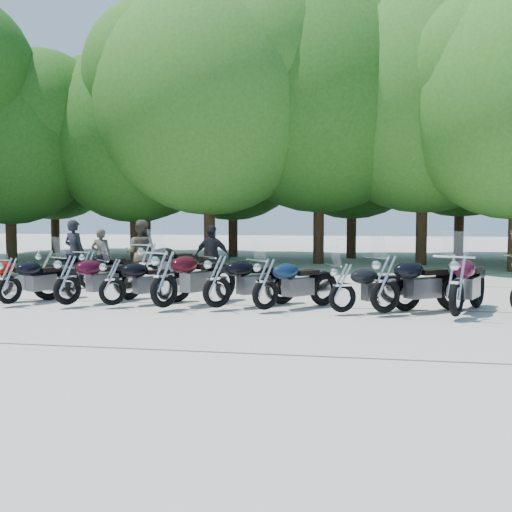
% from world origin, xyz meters
% --- Properties ---
extents(ground, '(90.00, 90.00, 0.00)m').
position_xyz_m(ground, '(0.00, 0.00, 0.00)').
color(ground, '#A7A397').
rests_on(ground, ground).
extents(tree_1, '(6.97, 6.97, 8.55)m').
position_xyz_m(tree_1, '(-12.04, 11.24, 5.06)').
color(tree_1, '#3A2614').
rests_on(tree_1, ground).
extents(tree_2, '(7.31, 7.31, 8.97)m').
position_xyz_m(tree_2, '(-7.25, 12.84, 5.31)').
color(tree_2, '#3A2614').
rests_on(tree_2, ground).
extents(tree_3, '(8.70, 8.70, 10.67)m').
position_xyz_m(tree_3, '(-3.57, 11.24, 6.32)').
color(tree_3, '#3A2614').
rests_on(tree_3, ground).
extents(tree_4, '(9.13, 9.13, 11.20)m').
position_xyz_m(tree_4, '(0.54, 13.09, 6.64)').
color(tree_4, '#3A2614').
rests_on(tree_4, ground).
extents(tree_5, '(9.04, 9.04, 11.10)m').
position_xyz_m(tree_5, '(4.61, 13.20, 6.57)').
color(tree_5, '#3A2614').
rests_on(tree_5, ground).
extents(tree_9, '(7.59, 7.59, 9.32)m').
position_xyz_m(tree_9, '(-13.53, 17.59, 5.52)').
color(tree_9, '#3A2614').
rests_on(tree_9, ground).
extents(tree_10, '(7.78, 7.78, 9.55)m').
position_xyz_m(tree_10, '(-8.29, 16.97, 5.66)').
color(tree_10, '#3A2614').
rests_on(tree_10, ground).
extents(tree_11, '(7.56, 7.56, 9.28)m').
position_xyz_m(tree_11, '(-3.76, 16.43, 5.49)').
color(tree_11, '#3A2614').
rests_on(tree_11, ground).
extents(tree_12, '(7.88, 7.88, 9.67)m').
position_xyz_m(tree_12, '(1.80, 16.47, 5.72)').
color(tree_12, '#3A2614').
rests_on(tree_12, ground).
extents(tree_13, '(8.31, 8.31, 10.20)m').
position_xyz_m(tree_13, '(6.69, 17.47, 6.04)').
color(tree_13, '#3A2614').
rests_on(tree_13, ground).
extents(motorcycle_1, '(1.44, 2.24, 1.22)m').
position_xyz_m(motorcycle_1, '(-5.27, 0.41, 0.61)').
color(motorcycle_1, black).
rests_on(motorcycle_1, ground).
extents(motorcycle_2, '(1.76, 2.31, 1.29)m').
position_xyz_m(motorcycle_2, '(-3.94, 0.49, 0.64)').
color(motorcycle_2, '#320617').
rests_on(motorcycle_2, ground).
extents(motorcycle_3, '(1.98, 1.95, 1.20)m').
position_xyz_m(motorcycle_3, '(-2.97, 0.63, 0.60)').
color(motorcycle_3, black).
rests_on(motorcycle_3, ground).
extents(motorcycle_4, '(1.88, 2.59, 1.43)m').
position_xyz_m(motorcycle_4, '(-1.75, 0.44, 0.72)').
color(motorcycle_4, black).
rests_on(motorcycle_4, ground).
extents(motorcycle_5, '(2.18, 2.13, 1.32)m').
position_xyz_m(motorcycle_5, '(-0.68, 0.66, 0.66)').
color(motorcycle_5, black).
rests_on(motorcycle_5, ground).
extents(motorcycle_6, '(2.04, 2.10, 1.27)m').
position_xyz_m(motorcycle_6, '(0.36, 0.59, 0.63)').
color(motorcycle_6, '#0C1C35').
rests_on(motorcycle_6, ground).
extents(motorcycle_7, '(2.11, 1.59, 1.17)m').
position_xyz_m(motorcycle_7, '(1.92, 0.57, 0.59)').
color(motorcycle_7, black).
rests_on(motorcycle_7, ground).
extents(motorcycle_8, '(2.40, 2.04, 1.38)m').
position_xyz_m(motorcycle_8, '(2.75, 0.58, 0.69)').
color(motorcycle_8, black).
rests_on(motorcycle_8, ground).
extents(motorcycle_9, '(1.65, 2.63, 1.43)m').
position_xyz_m(motorcycle_9, '(4.07, 0.38, 0.71)').
color(motorcycle_9, '#3C081B').
rests_on(motorcycle_9, ground).
extents(motorcycle_12, '(2.15, 1.72, 1.21)m').
position_xyz_m(motorcycle_12, '(-5.99, 3.28, 0.60)').
color(motorcycle_12, black).
rests_on(motorcycle_12, ground).
extents(motorcycle_13, '(1.34, 2.22, 1.20)m').
position_xyz_m(motorcycle_13, '(-4.84, 3.33, 0.60)').
color(motorcycle_13, black).
rests_on(motorcycle_13, ground).
extents(motorcycle_14, '(1.80, 2.63, 1.44)m').
position_xyz_m(motorcycle_14, '(-3.18, 3.35, 0.72)').
color(motorcycle_14, black).
rests_on(motorcycle_14, ground).
extents(rider_0, '(0.78, 0.62, 1.86)m').
position_xyz_m(rider_0, '(-5.79, 4.46, 0.93)').
color(rider_0, black).
rests_on(rider_0, ground).
extents(rider_1, '(0.95, 0.77, 1.86)m').
position_xyz_m(rider_1, '(-3.83, 4.56, 0.93)').
color(rider_1, brown).
rests_on(rider_1, ground).
extents(rider_2, '(1.04, 0.51, 1.72)m').
position_xyz_m(rider_2, '(-1.72, 4.38, 0.86)').
color(rider_2, black).
rests_on(rider_2, ground).
extents(rider_3, '(0.63, 0.45, 1.61)m').
position_xyz_m(rider_3, '(-5.21, 4.96, 0.80)').
color(rider_3, brown).
rests_on(rider_3, ground).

